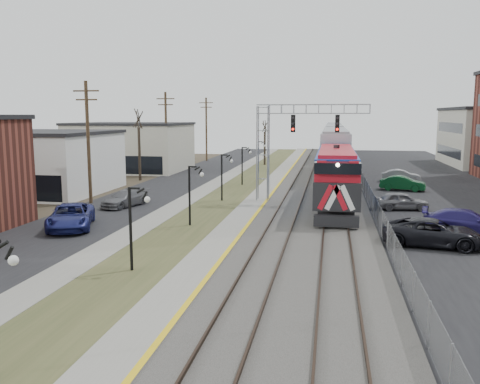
# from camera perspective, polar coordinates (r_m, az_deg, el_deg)

# --- Properties ---
(ground) EXTENTS (160.00, 160.00, 0.00)m
(ground) POSITION_cam_1_polar(r_m,az_deg,el_deg) (16.35, -9.46, -17.86)
(ground) COLOR #473D2D
(ground) RESTS_ON ground
(street_west) EXTENTS (7.00, 120.00, 0.04)m
(street_west) POSITION_cam_1_polar(r_m,az_deg,el_deg) (51.99, -8.51, 0.52)
(street_west) COLOR black
(street_west) RESTS_ON ground
(sidewalk) EXTENTS (2.00, 120.00, 0.08)m
(sidewalk) POSITION_cam_1_polar(r_m,az_deg,el_deg) (50.73, -3.69, 0.42)
(sidewalk) COLOR gray
(sidewalk) RESTS_ON ground
(grass_median) EXTENTS (4.00, 120.00, 0.06)m
(grass_median) POSITION_cam_1_polar(r_m,az_deg,el_deg) (50.11, -0.35, 0.32)
(grass_median) COLOR #3D4424
(grass_median) RESTS_ON ground
(platform) EXTENTS (2.00, 120.00, 0.24)m
(platform) POSITION_cam_1_polar(r_m,az_deg,el_deg) (49.64, 3.05, 0.34)
(platform) COLOR gray
(platform) RESTS_ON ground
(ballast_bed) EXTENTS (8.00, 120.00, 0.20)m
(ballast_bed) POSITION_cam_1_polar(r_m,az_deg,el_deg) (49.28, 8.83, 0.16)
(ballast_bed) COLOR #595651
(ballast_bed) RESTS_ON ground
(parking_lot) EXTENTS (16.00, 120.00, 0.04)m
(parking_lot) POSITION_cam_1_polar(r_m,az_deg,el_deg) (50.48, 22.57, -0.29)
(parking_lot) COLOR black
(parking_lot) RESTS_ON ground
(platform_edge) EXTENTS (0.24, 120.00, 0.01)m
(platform_edge) POSITION_cam_1_polar(r_m,az_deg,el_deg) (49.52, 4.06, 0.45)
(platform_edge) COLOR gold
(platform_edge) RESTS_ON platform
(track_near) EXTENTS (1.58, 120.00, 0.15)m
(track_near) POSITION_cam_1_polar(r_m,az_deg,el_deg) (49.34, 6.51, 0.43)
(track_near) COLOR #2D2119
(track_near) RESTS_ON ballast_bed
(track_far) EXTENTS (1.58, 120.00, 0.15)m
(track_far) POSITION_cam_1_polar(r_m,az_deg,el_deg) (49.24, 10.58, 0.32)
(track_far) COLOR #2D2119
(track_far) RESTS_ON ballast_bed
(train) EXTENTS (3.00, 85.85, 5.33)m
(train) POSITION_cam_1_polar(r_m,az_deg,el_deg) (76.26, 10.53, 5.21)
(train) COLOR #123898
(train) RESTS_ON ground
(signal_gantry) EXTENTS (9.00, 1.07, 8.15)m
(signal_gantry) POSITION_cam_1_polar(r_m,az_deg,el_deg) (41.95, 4.94, 6.30)
(signal_gantry) COLOR gray
(signal_gantry) RESTS_ON ground
(lampposts) EXTENTS (0.14, 62.14, 4.00)m
(lampposts) POSITION_cam_1_polar(r_m,az_deg,el_deg) (33.70, -5.56, -0.40)
(lampposts) COLOR black
(lampposts) RESTS_ON ground
(utility_poles) EXTENTS (0.28, 80.28, 10.00)m
(utility_poles) POSITION_cam_1_polar(r_m,az_deg,el_deg) (43.46, -16.66, 5.28)
(utility_poles) COLOR #4C3823
(utility_poles) RESTS_ON ground
(fence) EXTENTS (0.04, 120.00, 1.60)m
(fence) POSITION_cam_1_polar(r_m,az_deg,el_deg) (49.27, 13.74, 0.84)
(fence) COLOR gray
(fence) RESTS_ON ground
(buildings_west) EXTENTS (14.00, 67.00, 7.00)m
(buildings_west) POSITION_cam_1_polar(r_m,az_deg,el_deg) (46.24, -24.22, 2.59)
(buildings_west) COLOR #B8B3A1
(buildings_west) RESTS_ON ground
(bare_trees) EXTENTS (12.30, 42.30, 5.95)m
(bare_trees) POSITION_cam_1_polar(r_m,az_deg,el_deg) (55.75, -8.42, 3.84)
(bare_trees) COLOR #382D23
(bare_trees) RESTS_ON ground
(car_lot_c) EXTENTS (5.81, 3.39, 1.52)m
(car_lot_c) POSITION_cam_1_polar(r_m,az_deg,el_deg) (30.28, 20.90, -4.35)
(car_lot_c) COLOR black
(car_lot_c) RESTS_ON ground
(car_lot_d) EXTENTS (5.50, 3.03, 1.51)m
(car_lot_d) POSITION_cam_1_polar(r_m,az_deg,el_deg) (34.04, 24.08, -3.16)
(car_lot_d) COLOR #1F1856
(car_lot_d) RESTS_ON ground
(car_lot_e) EXTENTS (4.23, 2.13, 1.38)m
(car_lot_e) POSITION_cam_1_polar(r_m,az_deg,el_deg) (41.04, 17.68, -1.00)
(car_lot_e) COLOR slate
(car_lot_e) RESTS_ON ground
(car_lot_f) EXTENTS (4.46, 2.36, 1.40)m
(car_lot_f) POSITION_cam_1_polar(r_m,az_deg,el_deg) (51.55, 17.80, 0.89)
(car_lot_f) COLOR #0D441F
(car_lot_f) RESTS_ON ground
(car_street_a) EXTENTS (4.43, 6.15, 1.56)m
(car_street_a) POSITION_cam_1_polar(r_m,az_deg,el_deg) (34.45, -18.45, -2.67)
(car_street_a) COLOR navy
(car_street_a) RESTS_ON ground
(car_street_b) EXTENTS (3.11, 4.84, 1.30)m
(car_street_b) POSITION_cam_1_polar(r_m,az_deg,el_deg) (41.47, -12.82, -0.76)
(car_street_b) COLOR slate
(car_street_b) RESTS_ON ground
(car_lot_g) EXTENTS (4.24, 1.82, 1.36)m
(car_lot_g) POSITION_cam_1_polar(r_m,az_deg,el_deg) (57.97, 17.63, 1.70)
(car_lot_g) COLOR gray
(car_lot_g) RESTS_ON ground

